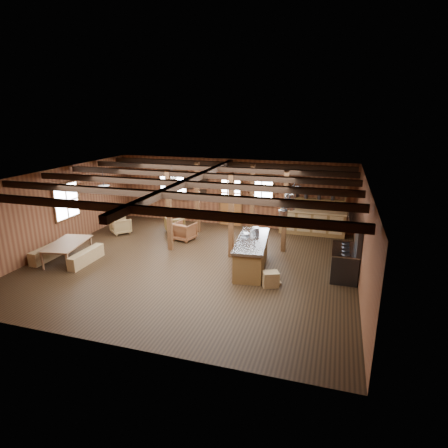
{
  "coord_description": "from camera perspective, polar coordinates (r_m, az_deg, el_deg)",
  "views": [
    {
      "loc": [
        4.19,
        -10.25,
        4.66
      ],
      "look_at": [
        0.76,
        1.01,
        1.11
      ],
      "focal_mm": 30.0,
      "sensor_mm": 36.0,
      "label": 1
    }
  ],
  "objects": [
    {
      "name": "window_back_left",
      "position": [
        16.49,
        -7.72,
        5.97
      ],
      "size": [
        1.32,
        0.06,
        1.32
      ],
      "color": "white",
      "rests_on": "wall_back"
    },
    {
      "name": "timber_posts",
      "position": [
        13.27,
        0.38,
        2.59
      ],
      "size": [
        3.95,
        2.35,
        2.8
      ],
      "color": "#432613",
      "rests_on": "floor"
    },
    {
      "name": "pot_rack",
      "position": [
        10.81,
        10.05,
        3.74
      ],
      "size": [
        0.41,
        3.0,
        0.46
      ],
      "color": "#2E2E31",
      "rests_on": "ceiling"
    },
    {
      "name": "armchair_b",
      "position": [
        14.13,
        -6.04,
        -1.09
      ],
      "size": [
        0.87,
        0.89,
        0.68
      ],
      "primitive_type": "imported",
      "rotation": [
        0.0,
        0.0,
        2.93
      ],
      "color": "brown",
      "rests_on": "floor"
    },
    {
      "name": "notice_boards",
      "position": [
        16.05,
        -4.13,
        5.92
      ],
      "size": [
        1.08,
        0.03,
        0.9
      ],
      "color": "beige",
      "rests_on": "wall_back"
    },
    {
      "name": "back_counter",
      "position": [
        15.03,
        13.32,
        0.68
      ],
      "size": [
        2.55,
        0.6,
        2.45
      ],
      "color": "brown",
      "rests_on": "floor"
    },
    {
      "name": "bench_aisle",
      "position": [
        12.74,
        -20.24,
        -4.73
      ],
      "size": [
        0.28,
        1.52,
        0.42
      ],
      "primitive_type": "cube",
      "color": "olive",
      "rests_on": "floor"
    },
    {
      "name": "counter_pot",
      "position": [
        11.98,
        4.73,
        -0.91
      ],
      "size": [
        0.29,
        0.29,
        0.17
      ],
      "primitive_type": "cylinder",
      "color": "#B6B8BD",
      "rests_on": "kitchen_island"
    },
    {
      "name": "commercial_range",
      "position": [
        11.45,
        18.2,
        -4.84
      ],
      "size": [
        0.78,
        1.47,
        1.82
      ],
      "color": "#2E2E31",
      "rests_on": "floor"
    },
    {
      "name": "step_stool",
      "position": [
        10.52,
        7.11,
        -8.34
      ],
      "size": [
        0.58,
        0.51,
        0.43
      ],
      "primitive_type": "cube",
      "rotation": [
        0.0,
        0.0,
        0.41
      ],
      "color": "olive",
      "rests_on": "floor"
    },
    {
      "name": "ceiling_joists",
      "position": [
        11.41,
        -4.88,
        6.75
      ],
      "size": [
        9.8,
        8.82,
        0.18
      ],
      "color": "black",
      "rests_on": "ceiling"
    },
    {
      "name": "kitchen_island",
      "position": [
        11.51,
        4.21,
        -4.55
      ],
      "size": [
        1.15,
        2.58,
        1.2
      ],
      "rotation": [
        0.0,
        0.0,
        0.11
      ],
      "color": "brown",
      "rests_on": "floor"
    },
    {
      "name": "armchair_c",
      "position": [
        15.37,
        -15.46,
        -0.21
      ],
      "size": [
        0.98,
        0.98,
        0.64
      ],
      "primitive_type": "imported",
      "rotation": [
        0.0,
        0.0,
        2.45
      ],
      "color": "olive",
      "rests_on": "floor"
    },
    {
      "name": "window_left",
      "position": [
        14.44,
        -22.91,
        3.24
      ],
      "size": [
        0.14,
        1.24,
        1.32
      ],
      "color": "white",
      "rests_on": "wall_back"
    },
    {
      "name": "back_door",
      "position": [
        15.74,
        1.03,
        2.92
      ],
      "size": [
        1.02,
        0.08,
        2.15
      ],
      "color": "brown",
      "rests_on": "floor"
    },
    {
      "name": "bench_wall",
      "position": [
        13.6,
        -24.97,
        -3.89
      ],
      "size": [
        0.3,
        1.6,
        0.44
      ],
      "primitive_type": "cube",
      "color": "olive",
      "rests_on": "floor"
    },
    {
      "name": "window_back_right",
      "position": [
        15.3,
        5.76,
        5.19
      ],
      "size": [
        1.02,
        0.06,
        1.32
      ],
      "color": "white",
      "rests_on": "wall_back"
    },
    {
      "name": "room",
      "position": [
        11.54,
        -5.05,
        0.33
      ],
      "size": [
        10.04,
        9.04,
        2.84
      ],
      "color": "black",
      "rests_on": "ground"
    },
    {
      "name": "bowl",
      "position": [
        11.73,
        3.25,
        -1.54
      ],
      "size": [
        0.33,
        0.33,
        0.07
      ],
      "primitive_type": "imported",
      "rotation": [
        0.0,
        0.0,
        -0.21
      ],
      "color": "silver",
      "rests_on": "kitchen_island"
    },
    {
      "name": "armchair_a",
      "position": [
        15.09,
        -7.54,
        -0.08
      ],
      "size": [
        0.96,
        0.96,
        0.62
      ],
      "primitive_type": "imported",
      "rotation": [
        0.0,
        0.0,
        3.87
      ],
      "color": "brown",
      "rests_on": "floor"
    },
    {
      "name": "dining_table",
      "position": [
        13.1,
        -22.56,
        -3.95
      ],
      "size": [
        1.28,
        1.89,
        0.61
      ],
      "primitive_type": "imported",
      "rotation": [
        0.0,
        0.0,
        1.76
      ],
      "color": "brown",
      "rests_on": "floor"
    },
    {
      "name": "pendant_lamps",
      "position": [
        13.18,
        -12.67,
        5.87
      ],
      "size": [
        1.86,
        2.36,
        0.66
      ],
      "color": "#2E2E31",
      "rests_on": "ceiling"
    }
  ]
}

